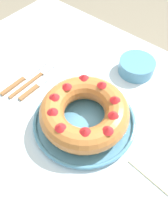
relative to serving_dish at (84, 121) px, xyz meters
The scene contains 9 objects.
ground_plane 0.75m from the serving_dish, 12.10° to the left, with size 8.00×8.00×0.00m, color gray.
dining_table 0.10m from the serving_dish, 12.10° to the left, with size 1.34×0.98×0.73m.
serving_dish is the anchor object (origin of this frame).
bundt_cake 0.05m from the serving_dish, 42.75° to the right, with size 0.27×0.27×0.09m.
fork 0.26m from the serving_dish, behind, with size 0.02×0.22×0.01m.
serving_knife 0.29m from the serving_dish, behind, with size 0.02×0.23×0.01m.
cake_knife 0.23m from the serving_dish, behind, with size 0.02×0.19×0.01m.
side_bowl 0.30m from the serving_dish, 89.62° to the left, with size 0.13×0.13×0.05m, color #518EB2.
napkin 0.26m from the serving_dish, ahead, with size 0.15×0.10×0.00m, color beige.
Camera 1 is at (0.24, -0.29, 1.33)m, focal length 35.00 mm.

